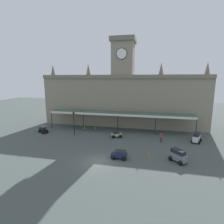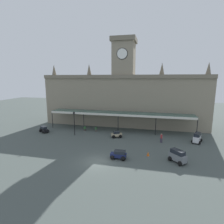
# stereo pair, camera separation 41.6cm
# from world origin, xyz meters

# --- Properties ---
(ground_plane) EXTENTS (140.00, 140.00, 0.00)m
(ground_plane) POSITION_xyz_m (0.00, 0.00, 0.00)
(ground_plane) COLOR #464F4B
(station_building) EXTENTS (38.04, 5.81, 20.23)m
(station_building) POSITION_xyz_m (0.00, 20.44, 6.81)
(station_building) COLOR gray
(station_building) RESTS_ON ground
(entrance_canopy) EXTENTS (30.88, 3.26, 4.06)m
(entrance_canopy) POSITION_xyz_m (0.00, 15.32, 3.92)
(entrance_canopy) COLOR #38564C
(entrance_canopy) RESTS_ON ground
(car_black_estate) EXTENTS (2.43, 2.23, 1.27)m
(car_black_estate) POSITION_xyz_m (-15.28, 10.49, 0.56)
(car_black_estate) COLOR black
(car_black_estate) RESTS_ON ground
(car_beige_sedan) EXTENTS (2.23, 1.99, 1.19)m
(car_beige_sedan) POSITION_xyz_m (0.35, 10.82, 0.50)
(car_beige_sedan) COLOR tan
(car_beige_sedan) RESTS_ON ground
(car_navy_estate) EXTENTS (2.26, 1.55, 1.27)m
(car_navy_estate) POSITION_xyz_m (2.60, 1.64, 0.56)
(car_navy_estate) COLOR #19214C
(car_navy_estate) RESTS_ON ground
(car_white_van) EXTENTS (2.15, 2.58, 1.77)m
(car_white_van) POSITION_xyz_m (14.88, 11.27, 0.81)
(car_white_van) COLOR silver
(car_white_van) RESTS_ON ground
(car_grey_van) EXTENTS (2.50, 2.53, 1.77)m
(car_grey_van) POSITION_xyz_m (10.60, 2.43, 0.81)
(car_grey_van) COLOR slate
(car_grey_van) RESTS_ON ground
(pedestrian_near_entrance) EXTENTS (0.37, 0.34, 1.67)m
(pedestrian_near_entrance) POSITION_xyz_m (8.70, 9.82, 0.91)
(pedestrian_near_entrance) COLOR #3F384C
(pedestrian_near_entrance) RESTS_ON ground
(victorian_lamppost) EXTENTS (0.30, 0.30, 4.89)m
(victorian_lamppost) POSITION_xyz_m (-8.14, 10.23, 3.04)
(victorian_lamppost) COLOR black
(victorian_lamppost) RESTS_ON ground
(traffic_cone) EXTENTS (0.40, 0.40, 0.62)m
(traffic_cone) POSITION_xyz_m (6.64, 3.65, 0.31)
(traffic_cone) COLOR orange
(traffic_cone) RESTS_ON ground
(planter_near_kerb) EXTENTS (0.60, 0.60, 0.96)m
(planter_near_kerb) POSITION_xyz_m (-7.29, 13.56, 0.49)
(planter_near_kerb) COLOR #47423D
(planter_near_kerb) RESTS_ON ground
(planter_by_canopy) EXTENTS (0.60, 0.60, 0.96)m
(planter_by_canopy) POSITION_xyz_m (-4.75, 13.65, 0.49)
(planter_by_canopy) COLOR #47423D
(planter_by_canopy) RESTS_ON ground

